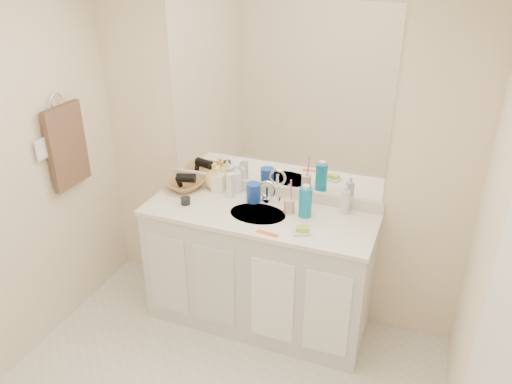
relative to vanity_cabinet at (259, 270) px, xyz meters
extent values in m
cube|color=#FAE8C4|center=(0.00, 0.28, 0.77)|extent=(2.60, 0.02, 2.40)
cube|color=#FAE8C4|center=(1.30, -1.02, 0.77)|extent=(0.02, 2.60, 2.40)
cube|color=silver|center=(0.00, 0.00, 0.00)|extent=(1.50, 0.55, 0.85)
cube|color=white|center=(0.00, 0.00, 0.44)|extent=(1.52, 0.57, 0.03)
cube|color=beige|center=(0.00, 0.26, 0.50)|extent=(1.52, 0.03, 0.08)
cylinder|color=beige|center=(0.00, -0.02, 0.44)|extent=(0.37, 0.37, 0.02)
cylinder|color=silver|center=(0.00, 0.16, 0.51)|extent=(0.02, 0.02, 0.11)
cube|color=white|center=(0.00, 0.27, 1.14)|extent=(1.48, 0.01, 1.20)
cylinder|color=#173E9F|center=(-0.09, 0.13, 0.52)|extent=(0.12, 0.12, 0.13)
cylinder|color=#CEAB91|center=(0.18, 0.07, 0.50)|extent=(0.08, 0.08, 0.09)
cylinder|color=#F841B9|center=(0.19, 0.07, 0.60)|extent=(0.01, 0.04, 0.18)
cylinder|color=#0D7AA3|center=(0.29, 0.06, 0.55)|extent=(0.09, 0.09, 0.20)
cylinder|color=silver|center=(0.52, 0.19, 0.53)|extent=(0.07, 0.07, 0.16)
cube|color=silver|center=(0.33, -0.14, 0.46)|extent=(0.14, 0.13, 0.01)
cube|color=#B1D634|center=(0.33, -0.14, 0.48)|extent=(0.09, 0.07, 0.03)
cube|color=#FF601A|center=(0.14, -0.23, 0.46)|extent=(0.14, 0.04, 0.01)
cylinder|color=black|center=(-0.50, -0.07, 0.48)|extent=(0.07, 0.07, 0.05)
cylinder|color=silver|center=(-0.26, 0.13, 0.54)|extent=(0.07, 0.07, 0.17)
imported|color=white|center=(-0.25, 0.23, 0.56)|extent=(0.10, 0.10, 0.20)
imported|color=#F8F8CA|center=(-0.37, 0.19, 0.55)|extent=(0.09, 0.09, 0.19)
imported|color=#FACA61|center=(-0.41, 0.22, 0.55)|extent=(0.17, 0.17, 0.19)
imported|color=olive|center=(-0.61, 0.12, 0.49)|extent=(0.33, 0.33, 0.06)
cylinder|color=black|center=(-0.59, 0.12, 0.54)|extent=(0.14, 0.10, 0.07)
torus|color=silver|center=(-1.27, -0.25, 1.12)|extent=(0.01, 0.11, 0.11)
cube|color=#3D2B20|center=(-1.25, -0.25, 0.82)|extent=(0.04, 0.32, 0.55)
cube|color=white|center=(-1.27, -0.45, 0.88)|extent=(0.01, 0.08, 0.13)
camera|label=1|loc=(1.01, -2.64, 2.03)|focal=35.00mm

